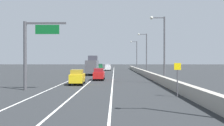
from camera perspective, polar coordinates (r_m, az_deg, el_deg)
ground_plane at (r=68.97m, az=-0.91°, el=-2.16°), size 320.00×320.00×0.00m
lane_stripe_left at (r=60.40m, az=-6.36°, el=-2.53°), size 0.16×130.00×0.00m
lane_stripe_center at (r=60.08m, az=-3.04°, el=-2.55°), size 0.16×130.00×0.00m
lane_stripe_right at (r=59.96m, az=0.31°, el=-2.55°), size 0.16×130.00×0.00m
jersey_barrier_right at (r=45.41m, az=8.75°, el=-2.85°), size 0.60×120.00×1.10m
overhead_sign_gantry at (r=29.18m, az=-17.51°, el=3.48°), size 4.68×0.36×7.50m
speed_advisory_sign at (r=23.21m, az=14.43°, el=-3.06°), size 0.60×0.11×3.00m
lamp_post_right_second at (r=36.26m, az=11.22°, el=4.04°), size 2.14×0.44×9.41m
lamp_post_right_third at (r=58.26m, az=7.47°, el=2.70°), size 2.14×0.44×9.41m
lamp_post_right_fourth at (r=80.34m, az=5.37°, el=2.10°), size 2.14×0.44×9.41m
car_green_0 at (r=93.31m, az=-2.65°, el=-0.82°), size 1.95×4.52×2.11m
car_blue_1 at (r=96.55m, az=-4.35°, el=-0.81°), size 1.94×4.34×2.00m
car_white_2 at (r=83.55m, az=-0.90°, el=-0.97°), size 1.94×4.76×2.10m
car_yellow_3 at (r=34.47m, az=-7.76°, el=-3.15°), size 1.96×4.40×2.03m
car_red_4 at (r=42.10m, az=-2.93°, el=-2.52°), size 1.78×4.40×1.97m
box_truck at (r=57.50m, az=-4.44°, el=-0.68°), size 2.53×8.58×4.38m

